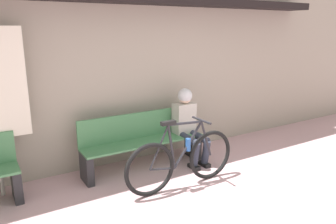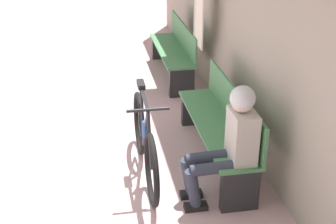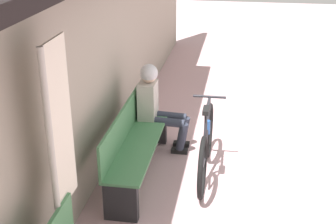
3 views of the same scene
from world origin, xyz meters
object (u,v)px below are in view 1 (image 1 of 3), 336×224
(bicycle, at_px, (182,160))
(person_seated, at_px, (188,120))
(banner_pole, at_px, (4,94))
(park_bench_near, at_px, (143,142))

(bicycle, height_order, person_seated, person_seated)
(person_seated, relative_size, banner_pole, 0.55)
(park_bench_near, bearing_deg, person_seated, -9.75)
(banner_pole, bearing_deg, park_bench_near, -5.06)
(park_bench_near, distance_m, person_seated, 0.80)
(bicycle, bearing_deg, person_seated, 50.74)
(park_bench_near, distance_m, bicycle, 0.86)
(park_bench_near, xyz_separation_m, banner_pole, (-1.80, 0.16, 0.91))
(person_seated, height_order, banner_pole, banner_pole)
(banner_pole, bearing_deg, bicycle, -27.08)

